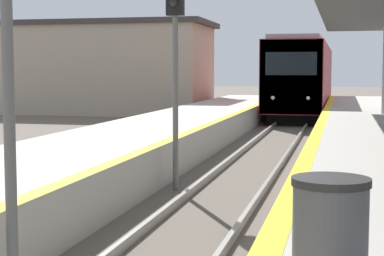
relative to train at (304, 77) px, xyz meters
The scene contains 5 objects.
train is the anchor object (origin of this frame).
signal_near 32.87m from the train, 91.73° to the right, with size 0.36×0.31×4.61m.
signal_mid 25.60m from the train, 92.62° to the right, with size 0.36×0.31×4.61m.
trash_bin 33.89m from the train, 86.24° to the right, with size 0.60×0.60×0.83m.
station_building 12.39m from the train, 168.06° to the right, with size 13.86×6.18×5.39m.
Camera 1 is at (2.30, -1.64, 2.57)m, focal length 60.00 mm.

